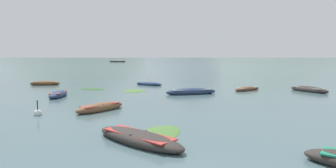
{
  "coord_description": "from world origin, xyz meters",
  "views": [
    {
      "loc": [
        -0.49,
        -5.62,
        3.24
      ],
      "look_at": [
        -2.36,
        27.62,
        0.05
      ],
      "focal_mm": 30.52,
      "sensor_mm": 36.0,
      "label": 1
    }
  ],
  "objects_px": {
    "rowboat_8": "(100,107)",
    "rowboat_6": "(139,138)",
    "rowboat_12": "(58,94)",
    "mooring_buoy": "(38,113)",
    "rowboat_7": "(149,84)",
    "rowboat_9": "(247,89)",
    "rowboat_3": "(45,83)",
    "ferry_0": "(117,61)",
    "rowboat_2": "(309,90)",
    "rowboat_11": "(191,92)"
  },
  "relations": [
    {
      "from": "rowboat_7",
      "to": "rowboat_9",
      "type": "relative_size",
      "value": 1.1
    },
    {
      "from": "rowboat_2",
      "to": "rowboat_11",
      "type": "xyz_separation_m",
      "value": [
        -11.0,
        -2.42,
        0.02
      ]
    },
    {
      "from": "rowboat_7",
      "to": "rowboat_9",
      "type": "distance_m",
      "value": 11.1
    },
    {
      "from": "rowboat_3",
      "to": "ferry_0",
      "type": "distance_m",
      "value": 139.76
    },
    {
      "from": "rowboat_6",
      "to": "rowboat_11",
      "type": "distance_m",
      "value": 14.42
    },
    {
      "from": "rowboat_8",
      "to": "rowboat_9",
      "type": "height_order",
      "value": "rowboat_8"
    },
    {
      "from": "rowboat_8",
      "to": "rowboat_11",
      "type": "relative_size",
      "value": 0.74
    },
    {
      "from": "mooring_buoy",
      "to": "rowboat_11",
      "type": "bearing_deg",
      "value": 47.22
    },
    {
      "from": "rowboat_6",
      "to": "rowboat_9",
      "type": "height_order",
      "value": "rowboat_6"
    },
    {
      "from": "rowboat_9",
      "to": "rowboat_11",
      "type": "distance_m",
      "value": 6.29
    },
    {
      "from": "rowboat_12",
      "to": "mooring_buoy",
      "type": "height_order",
      "value": "mooring_buoy"
    },
    {
      "from": "rowboat_11",
      "to": "rowboat_12",
      "type": "relative_size",
      "value": 1.36
    },
    {
      "from": "rowboat_12",
      "to": "ferry_0",
      "type": "bearing_deg",
      "value": 101.41
    },
    {
      "from": "rowboat_2",
      "to": "mooring_buoy",
      "type": "relative_size",
      "value": 4.13
    },
    {
      "from": "rowboat_12",
      "to": "rowboat_7",
      "type": "bearing_deg",
      "value": 57.92
    },
    {
      "from": "rowboat_3",
      "to": "rowboat_8",
      "type": "height_order",
      "value": "rowboat_8"
    },
    {
      "from": "rowboat_2",
      "to": "rowboat_9",
      "type": "distance_m",
      "value": 5.56
    },
    {
      "from": "rowboat_2",
      "to": "rowboat_9",
      "type": "xyz_separation_m",
      "value": [
        -5.52,
        0.66,
        -0.05
      ]
    },
    {
      "from": "rowboat_9",
      "to": "rowboat_8",
      "type": "bearing_deg",
      "value": -135.3
    },
    {
      "from": "rowboat_2",
      "to": "rowboat_6",
      "type": "bearing_deg",
      "value": -128.69
    },
    {
      "from": "rowboat_9",
      "to": "mooring_buoy",
      "type": "distance_m",
      "value": 18.97
    },
    {
      "from": "rowboat_3",
      "to": "rowboat_7",
      "type": "relative_size",
      "value": 0.99
    },
    {
      "from": "rowboat_8",
      "to": "rowboat_9",
      "type": "xyz_separation_m",
      "value": [
        11.14,
        11.03,
        -0.05
      ]
    },
    {
      "from": "mooring_buoy",
      "to": "rowboat_12",
      "type": "bearing_deg",
      "value": 106.02
    },
    {
      "from": "rowboat_6",
      "to": "rowboat_9",
      "type": "bearing_deg",
      "value": 65.71
    },
    {
      "from": "rowboat_9",
      "to": "rowboat_12",
      "type": "height_order",
      "value": "rowboat_12"
    },
    {
      "from": "rowboat_3",
      "to": "ferry_0",
      "type": "xyz_separation_m",
      "value": [
        -23.91,
        137.7,
        0.26
      ]
    },
    {
      "from": "rowboat_2",
      "to": "rowboat_6",
      "type": "relative_size",
      "value": 0.96
    },
    {
      "from": "rowboat_9",
      "to": "rowboat_7",
      "type": "bearing_deg",
      "value": 155.79
    },
    {
      "from": "rowboat_8",
      "to": "rowboat_12",
      "type": "xyz_separation_m",
      "value": [
        -5.17,
        5.7,
        0.0
      ]
    },
    {
      "from": "rowboat_2",
      "to": "rowboat_12",
      "type": "height_order",
      "value": "rowboat_2"
    },
    {
      "from": "rowboat_11",
      "to": "rowboat_8",
      "type": "bearing_deg",
      "value": -125.49
    },
    {
      "from": "ferry_0",
      "to": "rowboat_2",
      "type": "bearing_deg",
      "value": -70.11
    },
    {
      "from": "rowboat_12",
      "to": "mooring_buoy",
      "type": "xyz_separation_m",
      "value": [
        2.07,
        -7.22,
        -0.09
      ]
    },
    {
      "from": "rowboat_3",
      "to": "rowboat_8",
      "type": "xyz_separation_m",
      "value": [
        10.95,
        -15.08,
        0.0
      ]
    },
    {
      "from": "rowboat_9",
      "to": "mooring_buoy",
      "type": "relative_size",
      "value": 3.27
    },
    {
      "from": "rowboat_8",
      "to": "rowboat_9",
      "type": "bearing_deg",
      "value": 44.7
    },
    {
      "from": "rowboat_8",
      "to": "mooring_buoy",
      "type": "bearing_deg",
      "value": -153.87
    },
    {
      "from": "rowboat_6",
      "to": "rowboat_11",
      "type": "xyz_separation_m",
      "value": [
        2.33,
        14.23,
        0.03
      ]
    },
    {
      "from": "rowboat_6",
      "to": "rowboat_8",
      "type": "height_order",
      "value": "rowboat_8"
    },
    {
      "from": "rowboat_6",
      "to": "rowboat_7",
      "type": "distance_m",
      "value": 21.98
    },
    {
      "from": "rowboat_2",
      "to": "rowboat_12",
      "type": "relative_size",
      "value": 1.17
    },
    {
      "from": "rowboat_9",
      "to": "ferry_0",
      "type": "distance_m",
      "value": 149.03
    },
    {
      "from": "rowboat_6",
      "to": "rowboat_12",
      "type": "bearing_deg",
      "value": 125.33
    },
    {
      "from": "rowboat_6",
      "to": "rowboat_11",
      "type": "bearing_deg",
      "value": 80.69
    },
    {
      "from": "rowboat_9",
      "to": "rowboat_11",
      "type": "bearing_deg",
      "value": -150.65
    },
    {
      "from": "rowboat_11",
      "to": "rowboat_6",
      "type": "bearing_deg",
      "value": -99.31
    },
    {
      "from": "rowboat_7",
      "to": "rowboat_11",
      "type": "height_order",
      "value": "rowboat_11"
    },
    {
      "from": "rowboat_9",
      "to": "rowboat_11",
      "type": "relative_size",
      "value": 0.68
    },
    {
      "from": "rowboat_8",
      "to": "rowboat_6",
      "type": "bearing_deg",
      "value": -62.08
    }
  ]
}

